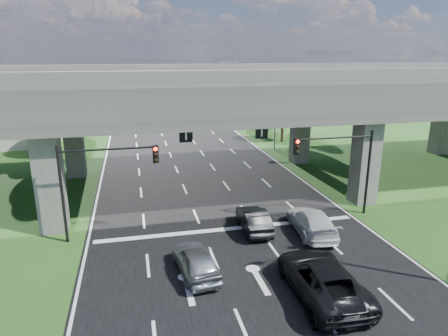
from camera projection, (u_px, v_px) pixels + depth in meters
name	position (u px, v px, depth m)	size (l,w,h in m)	color
ground	(245.00, 255.00, 22.60)	(160.00, 160.00, 0.00)	#244416
road	(210.00, 195.00, 31.96)	(18.00, 120.00, 0.03)	black
overpass	(205.00, 93.00, 31.64)	(80.00, 15.00, 10.00)	#32302D
signal_right	(341.00, 158.00, 26.83)	(5.76, 0.54, 6.00)	black
signal_left	(99.00, 173.00, 23.43)	(5.76, 0.54, 6.00)	black
streetlight_far	(273.00, 100.00, 45.63)	(3.38, 0.25, 10.00)	gray
streetlight_beyond	(237.00, 88.00, 60.61)	(3.38, 0.25, 10.00)	gray
tree_left_near	(53.00, 113.00, 42.58)	(4.50, 4.50, 7.80)	black
tree_left_mid	(39.00, 110.00, 49.59)	(3.91, 3.90, 6.76)	black
tree_left_far	(79.00, 95.00, 57.68)	(4.80, 4.80, 8.32)	black
tree_right_near	(284.00, 107.00, 50.39)	(4.20, 4.20, 7.28)	black
tree_right_mid	(283.00, 101.00, 58.62)	(3.91, 3.90, 6.76)	black
tree_right_far	(242.00, 92.00, 65.06)	(4.50, 4.50, 7.80)	black
car_silver	(196.00, 260.00, 20.43)	(1.77, 4.41, 1.50)	#9A9DA1
car_dark	(254.00, 220.00, 25.52)	(1.52, 4.35, 1.43)	black
car_white	(312.00, 222.00, 25.10)	(2.13, 5.24, 1.52)	silver
car_trailing	(322.00, 278.00, 18.59)	(2.85, 6.17, 1.72)	black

